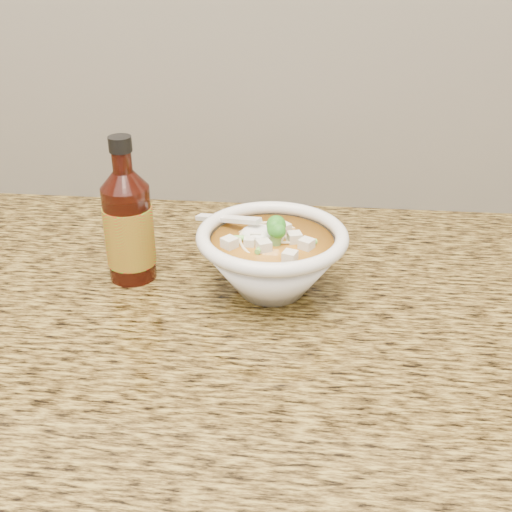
{
  "coord_description": "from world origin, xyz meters",
  "views": [
    {
      "loc": [
        0.16,
        1.01,
        1.33
      ],
      "look_at": [
        0.09,
        1.71,
        0.95
      ],
      "focal_mm": 45.0,
      "sensor_mm": 36.0,
      "label": 1
    }
  ],
  "objects": [
    {
      "name": "hot_sauce_bottle",
      "position": [
        -0.08,
        1.72,
        0.97
      ],
      "size": [
        0.08,
        0.08,
        0.19
      ],
      "rotation": [
        0.0,
        0.0,
        0.38
      ],
      "color": "#3D0F08",
      "rests_on": "counter_slab"
    },
    {
      "name": "soup_bowl",
      "position": [
        0.11,
        1.71,
        0.94
      ],
      "size": [
        0.2,
        0.19,
        0.1
      ],
      "rotation": [
        0.0,
        0.0,
        -0.0
      ],
      "color": "white",
      "rests_on": "counter_slab"
    },
    {
      "name": "counter_slab",
      "position": [
        0.0,
        1.68,
        0.88
      ],
      "size": [
        4.0,
        0.68,
        0.04
      ],
      "primitive_type": "cube",
      "color": "olive",
      "rests_on": "cabinet"
    }
  ]
}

